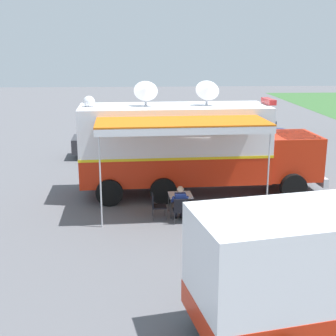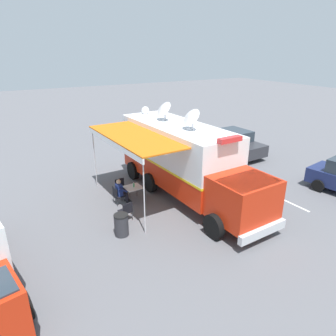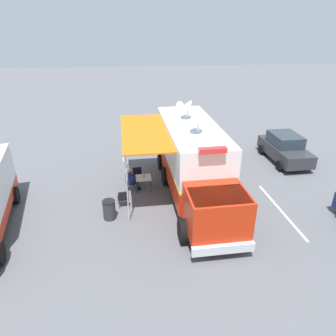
# 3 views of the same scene
# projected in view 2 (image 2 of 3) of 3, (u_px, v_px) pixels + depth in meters

# --- Properties ---
(ground_plane) EXTENTS (100.00, 100.00, 0.00)m
(ground_plane) POSITION_uv_depth(u_px,v_px,m) (176.00, 189.00, 16.22)
(ground_plane) COLOR #5B5B60
(lot_stripe) EXTENTS (0.34, 4.80, 0.01)m
(lot_stripe) POSITION_uv_depth(u_px,v_px,m) (268.00, 192.00, 15.86)
(lot_stripe) COLOR silver
(lot_stripe) RESTS_ON ground
(command_truck) EXTENTS (5.21, 9.59, 4.53)m
(command_truck) POSITION_uv_depth(u_px,v_px,m) (185.00, 159.00, 14.91)
(command_truck) COLOR red
(command_truck) RESTS_ON ground
(folding_table) EXTENTS (0.84, 0.84, 0.73)m
(folding_table) POSITION_uv_depth(u_px,v_px,m) (133.00, 188.00, 14.78)
(folding_table) COLOR silver
(folding_table) RESTS_ON ground
(water_bottle) EXTENTS (0.07, 0.07, 0.22)m
(water_bottle) POSITION_uv_depth(u_px,v_px,m) (134.00, 185.00, 14.73)
(water_bottle) COLOR #3F9959
(water_bottle) RESTS_ON folding_table
(folding_chair_at_table) EXTENTS (0.50, 0.50, 0.87)m
(folding_chair_at_table) POSITION_uv_depth(u_px,v_px,m) (117.00, 194.00, 14.51)
(folding_chair_at_table) COLOR black
(folding_chair_at_table) RESTS_ON ground
(folding_chair_beside_table) EXTENTS (0.50, 0.50, 0.87)m
(folding_chair_beside_table) POSITION_uv_depth(u_px,v_px,m) (121.00, 186.00, 15.38)
(folding_chair_beside_table) COLOR black
(folding_chair_beside_table) RESTS_ON ground
(folding_chair_spare_by_truck) EXTENTS (0.56, 0.56, 0.87)m
(folding_chair_spare_by_truck) POSITION_uv_depth(u_px,v_px,m) (126.00, 210.00, 13.10)
(folding_chair_spare_by_truck) COLOR black
(folding_chair_spare_by_truck) RESTS_ON ground
(seated_responder) EXTENTS (0.67, 0.57, 1.25)m
(seated_responder) POSITION_uv_depth(u_px,v_px,m) (121.00, 191.00, 14.56)
(seated_responder) COLOR navy
(seated_responder) RESTS_ON ground
(trash_bin) EXTENTS (0.57, 0.57, 0.91)m
(trash_bin) POSITION_uv_depth(u_px,v_px,m) (121.00, 225.00, 12.09)
(trash_bin) COLOR #2D2D33
(trash_bin) RESTS_ON ground
(car_behind_truck) EXTENTS (2.17, 4.28, 1.76)m
(car_behind_truck) POSITION_uv_depth(u_px,v_px,m) (235.00, 143.00, 21.20)
(car_behind_truck) COLOR #2D2D33
(car_behind_truck) RESTS_ON ground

